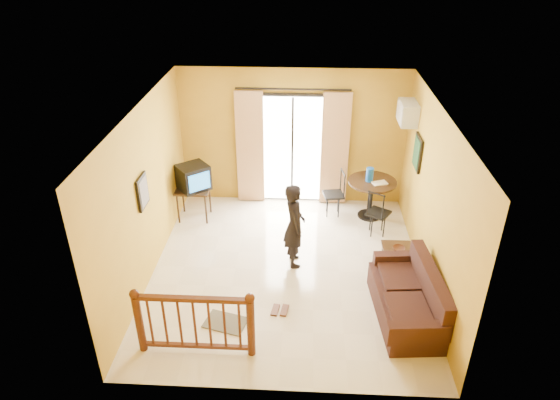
# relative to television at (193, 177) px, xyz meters

# --- Properties ---
(ground) EXTENTS (5.00, 5.00, 0.00)m
(ground) POSITION_rel_television_xyz_m (1.87, -1.64, -0.89)
(ground) COLOR beige
(ground) RESTS_ON ground
(room_shell) EXTENTS (5.00, 5.00, 5.00)m
(room_shell) POSITION_rel_television_xyz_m (1.87, -1.64, 0.81)
(room_shell) COLOR white
(room_shell) RESTS_ON ground
(balcony_door) EXTENTS (2.25, 0.14, 2.46)m
(balcony_door) POSITION_rel_television_xyz_m (1.87, 0.80, 0.29)
(balcony_door) COLOR black
(balcony_door) RESTS_ON ground
(tv_table) EXTENTS (0.65, 0.54, 0.65)m
(tv_table) POSITION_rel_television_xyz_m (-0.03, 0.00, -0.32)
(tv_table) COLOR black
(tv_table) RESTS_ON ground
(television) EXTENTS (0.73, 0.72, 0.49)m
(television) POSITION_rel_television_xyz_m (0.00, 0.00, 0.00)
(television) COLOR black
(television) RESTS_ON tv_table
(picture_left) EXTENTS (0.05, 0.42, 0.52)m
(picture_left) POSITION_rel_television_xyz_m (-0.35, -1.84, 0.66)
(picture_left) COLOR black
(picture_left) RESTS_ON room_shell
(dining_table) EXTENTS (0.95, 0.95, 0.79)m
(dining_table) POSITION_rel_television_xyz_m (3.44, 0.24, -0.27)
(dining_table) COLOR black
(dining_table) RESTS_ON ground
(water_jug) EXTENTS (0.15, 0.15, 0.27)m
(water_jug) POSITION_rel_television_xyz_m (3.38, 0.24, 0.03)
(water_jug) COLOR #134EB3
(water_jug) RESTS_ON dining_table
(serving_tray) EXTENTS (0.32, 0.26, 0.02)m
(serving_tray) POSITION_rel_television_xyz_m (3.57, 0.14, -0.10)
(serving_tray) COLOR #F2E7CE
(serving_tray) RESTS_ON dining_table
(dining_chairs) EXTENTS (1.31, 1.19, 0.95)m
(dining_chairs) POSITION_rel_television_xyz_m (3.11, -0.07, -0.89)
(dining_chairs) COLOR black
(dining_chairs) RESTS_ON ground
(air_conditioner) EXTENTS (0.31, 0.60, 0.40)m
(air_conditioner) POSITION_rel_television_xyz_m (3.96, 0.31, 1.26)
(air_conditioner) COLOR silver
(air_conditioner) RESTS_ON room_shell
(botanical_print) EXTENTS (0.05, 0.50, 0.60)m
(botanical_print) POSITION_rel_television_xyz_m (4.08, -0.34, 0.76)
(botanical_print) COLOR black
(botanical_print) RESTS_ON room_shell
(coffee_table) EXTENTS (0.50, 0.91, 0.40)m
(coffee_table) POSITION_rel_television_xyz_m (3.72, -1.68, -0.63)
(coffee_table) COLOR black
(coffee_table) RESTS_ON ground
(bowl) EXTENTS (0.25, 0.25, 0.06)m
(bowl) POSITION_rel_television_xyz_m (3.72, -1.54, -0.46)
(bowl) COLOR #522C1C
(bowl) RESTS_ON coffee_table
(sofa) EXTENTS (0.96, 1.83, 0.84)m
(sofa) POSITION_rel_television_xyz_m (3.72, -2.68, -0.58)
(sofa) COLOR black
(sofa) RESTS_ON ground
(standing_person) EXTENTS (0.46, 0.61, 1.51)m
(standing_person) POSITION_rel_television_xyz_m (1.98, -1.41, -0.14)
(standing_person) COLOR black
(standing_person) RESTS_ON ground
(stair_balustrade) EXTENTS (1.63, 0.13, 1.04)m
(stair_balustrade) POSITION_rel_television_xyz_m (0.72, -3.54, -0.33)
(stair_balustrade) COLOR #471E0F
(stair_balustrade) RESTS_ON ground
(doormat) EXTENTS (0.68, 0.54, 0.02)m
(doormat) POSITION_rel_television_xyz_m (1.02, -2.97, -0.88)
(doormat) COLOR #575446
(doormat) RESTS_ON ground
(sandals) EXTENTS (0.28, 0.26, 0.03)m
(sandals) POSITION_rel_television_xyz_m (1.80, -2.67, -0.88)
(sandals) COLOR #522C1C
(sandals) RESTS_ON ground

